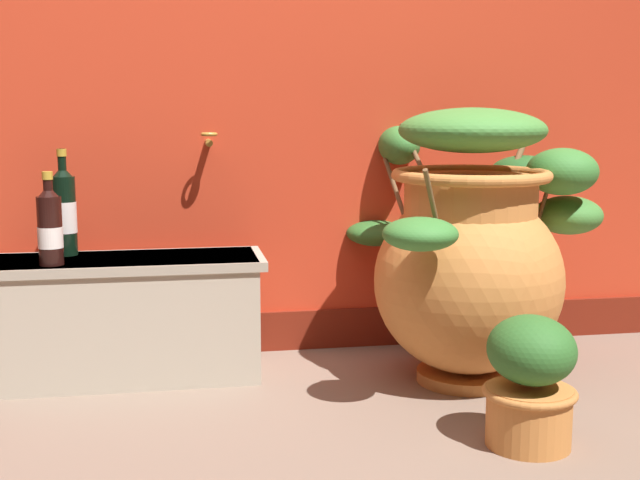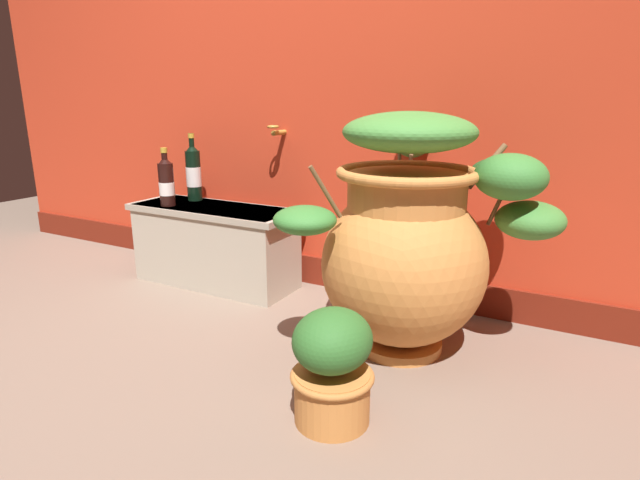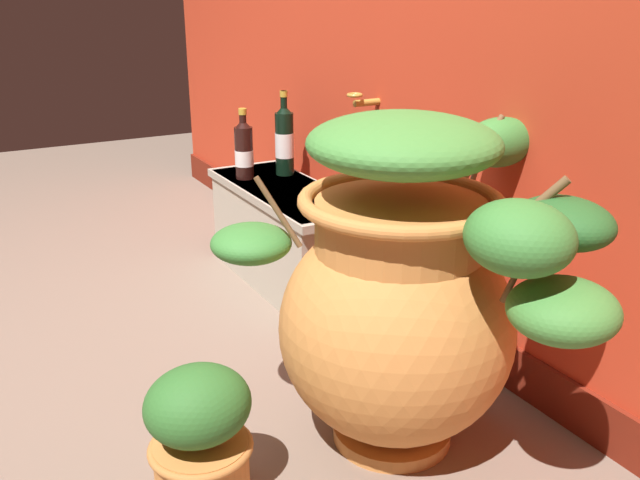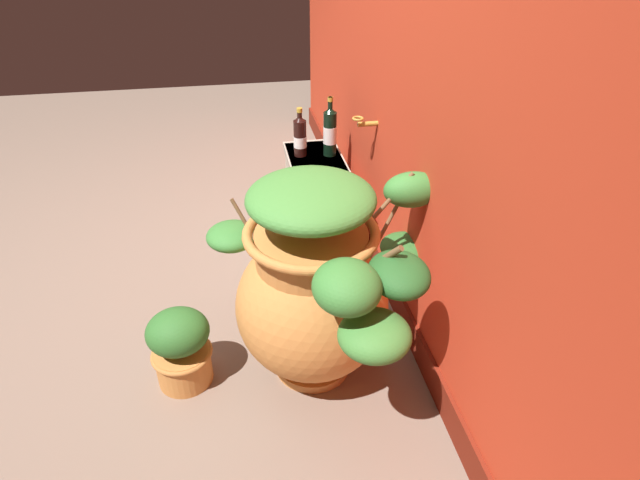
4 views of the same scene
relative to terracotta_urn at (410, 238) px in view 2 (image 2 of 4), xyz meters
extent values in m
plane|color=#7A6656|center=(-0.65, -0.66, -0.43)|extent=(7.00, 7.00, 0.00)
cube|color=red|center=(-0.65, 0.54, 0.87)|extent=(4.40, 0.20, 2.60)
cube|color=maroon|center=(-0.65, 0.43, -0.36)|extent=(4.40, 0.02, 0.14)
cylinder|color=#B28433|center=(-0.80, 0.39, 0.32)|extent=(0.02, 0.10, 0.02)
torus|color=#B28433|center=(-0.80, 0.34, 0.35)|extent=(0.06, 0.06, 0.01)
cylinder|color=#CC7F3D|center=(-0.02, -0.02, -0.41)|extent=(0.31, 0.31, 0.04)
ellipsoid|color=#CC7F3D|center=(-0.02, -0.02, -0.10)|extent=(0.60, 0.60, 0.59)
cylinder|color=#CC7F3D|center=(-0.02, -0.02, 0.17)|extent=(0.41, 0.41, 0.13)
torus|color=#CC7F3D|center=(-0.02, -0.02, 0.24)|extent=(0.49, 0.49, 0.04)
cylinder|color=brown|center=(-0.21, -0.25, 0.19)|extent=(0.08, 0.10, 0.19)
ellipsoid|color=#387A33|center=(-0.26, -0.30, 0.10)|extent=(0.21, 0.21, 0.09)
cylinder|color=brown|center=(0.26, 0.03, 0.26)|extent=(0.15, 0.04, 0.11)
ellipsoid|color=#387A33|center=(0.32, 0.04, 0.24)|extent=(0.23, 0.22, 0.15)
cylinder|color=brown|center=(-0.16, 0.30, 0.14)|extent=(0.08, 0.16, 0.27)
ellipsoid|color=#2D6628|center=(-0.21, 0.42, 0.00)|extent=(0.21, 0.22, 0.09)
cylinder|color=brown|center=(0.29, 0.09, 0.18)|extent=(0.09, 0.04, 0.24)
ellipsoid|color=#428438|center=(0.38, 0.12, 0.08)|extent=(0.23, 0.24, 0.13)
cylinder|color=brown|center=(-0.11, 0.30, 0.29)|extent=(0.06, 0.19, 0.20)
ellipsoid|color=#387A33|center=(-0.13, 0.39, 0.31)|extent=(0.14, 0.22, 0.14)
cylinder|color=brown|center=(0.21, 0.18, 0.25)|extent=(0.12, 0.11, 0.17)
ellipsoid|color=#235623|center=(0.27, 0.22, 0.23)|extent=(0.24, 0.20, 0.11)
ellipsoid|color=#428438|center=(-0.02, -0.02, 0.37)|extent=(0.45, 0.45, 0.14)
cube|color=#B2A893|center=(-1.08, 0.21, -0.23)|extent=(0.83, 0.30, 0.40)
cube|color=#A09785|center=(-1.08, 0.21, -0.05)|extent=(0.87, 0.32, 0.03)
cylinder|color=black|center=(-1.27, 0.30, 0.10)|extent=(0.08, 0.08, 0.26)
cone|color=black|center=(-1.27, 0.30, 0.24)|extent=(0.08, 0.08, 0.04)
cylinder|color=black|center=(-1.27, 0.30, 0.27)|extent=(0.03, 0.03, 0.09)
cylinder|color=#B7932D|center=(-1.27, 0.30, 0.30)|extent=(0.03, 0.03, 0.02)
cylinder|color=silver|center=(-1.27, 0.30, 0.09)|extent=(0.08, 0.08, 0.10)
cylinder|color=black|center=(-1.30, 0.13, 0.07)|extent=(0.07, 0.07, 0.21)
cone|color=black|center=(-1.30, 0.13, 0.19)|extent=(0.07, 0.07, 0.04)
cylinder|color=black|center=(-1.30, 0.13, 0.22)|extent=(0.03, 0.03, 0.07)
cylinder|color=#B7932D|center=(-1.30, 0.13, 0.24)|extent=(0.03, 0.03, 0.02)
cylinder|color=silver|center=(-1.30, 0.13, 0.05)|extent=(0.08, 0.08, 0.06)
cylinder|color=#CC7F3D|center=(-0.03, -0.54, -0.35)|extent=(0.22, 0.22, 0.16)
torus|color=#BB7538|center=(-0.03, -0.54, -0.28)|extent=(0.24, 0.24, 0.02)
ellipsoid|color=#2D6628|center=(-0.03, -0.54, -0.17)|extent=(0.22, 0.25, 0.18)
camera|label=1|loc=(-0.93, -2.49, 0.44)|focal=46.97mm
camera|label=2|loc=(0.56, -1.71, 0.49)|focal=28.69mm
camera|label=3|loc=(1.28, -0.96, 0.72)|focal=39.51mm
camera|label=4|loc=(1.57, -0.27, 1.24)|focal=29.73mm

